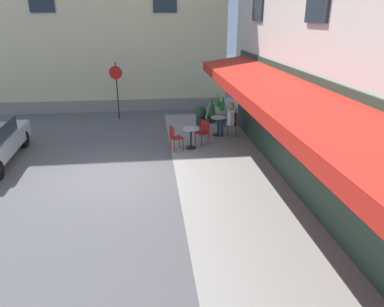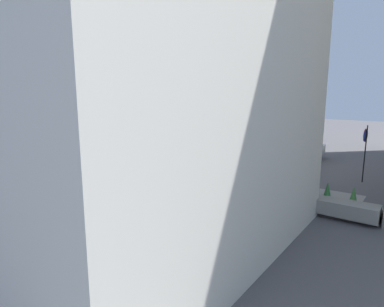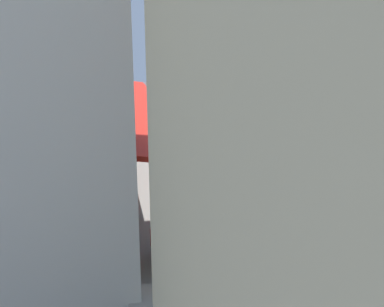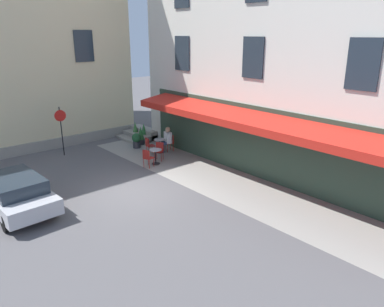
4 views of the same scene
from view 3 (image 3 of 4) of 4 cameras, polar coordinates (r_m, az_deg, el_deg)
The scene contains 15 objects.
ground_plane at distance 15.30m, azimuth 10.35°, elevation -5.55°, with size 70.00×70.00×0.00m, color #565456.
sidewalk_cafe_terrace at distance 17.44m, azimuth -4.13°, elevation -2.63°, with size 20.50×3.20×0.01m, color gray.
cafe_table_near_entrance at distance 23.87m, azimuth -5.74°, elevation 3.60°, with size 0.60×0.60×0.75m.
cafe_chair_red_near_door at distance 24.43m, azimuth -5.22°, elevation 4.03°, with size 0.54×0.54×0.91m.
cafe_chair_red_by_window at distance 23.24m, azimuth -5.88°, elevation 3.40°, with size 0.47×0.47×0.91m.
cafe_table_mid_terrace at distance 12.44m, azimuth 3.23°, elevation -7.99°, with size 0.60×0.60×0.75m.
cafe_chair_red_under_awning at distance 12.73m, azimuth 5.68°, elevation -7.19°, with size 0.50×0.50×0.91m.
cafe_chair_red_corner_right at distance 11.96m, azimuth 1.35°, elevation -8.68°, with size 0.56×0.56×0.91m.
cafe_table_streetside at distance 10.99m, azimuth -1.35°, elevation -11.35°, with size 0.60×0.60×0.75m.
cafe_chair_red_corner_left at distance 10.98m, azimuth 2.01°, elevation -11.04°, with size 0.46×0.46×0.91m.
cafe_chair_red_facing_street at distance 11.01m, azimuth -4.69°, elevation -11.00°, with size 0.48×0.48×0.91m.
seated_patron_in_white at distance 10.91m, azimuth -3.56°, elevation -10.22°, with size 0.69×0.65×1.36m.
seated_companion_in_blue at distance 23.42m, azimuth -5.84°, elevation 3.90°, with size 0.61×0.67×1.33m.
potted_plant_under_sign at distance 9.76m, azimuth 3.22°, elevation -15.30°, with size 0.52×0.52×0.85m.
potted_plant_entrance_left at distance 9.26m, azimuth 0.38°, elevation -16.75°, with size 0.42×0.42×1.06m.
Camera 3 is at (13.16, -5.53, 5.50)m, focal length 41.08 mm.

